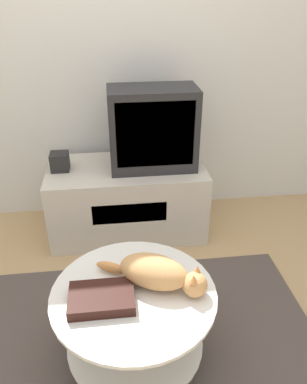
% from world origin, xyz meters
% --- Properties ---
extents(ground_plane, '(12.00, 12.00, 0.00)m').
position_xyz_m(ground_plane, '(0.00, 0.00, 0.00)').
color(ground_plane, tan).
extents(wall_back, '(8.00, 0.05, 2.60)m').
position_xyz_m(wall_back, '(0.00, 1.47, 1.30)').
color(wall_back, silver).
rests_on(wall_back, ground_plane).
extents(rug, '(2.01, 1.34, 0.02)m').
position_xyz_m(rug, '(0.00, 0.00, 0.01)').
color(rug, '#4C423D').
rests_on(rug, ground_plane).
extents(tv_stand, '(1.08, 0.55, 0.51)m').
position_xyz_m(tv_stand, '(0.09, 1.11, 0.26)').
color(tv_stand, beige).
rests_on(tv_stand, ground_plane).
extents(tv, '(0.57, 0.30, 0.54)m').
position_xyz_m(tv, '(0.27, 1.10, 0.78)').
color(tv, '#232326').
rests_on(tv, tv_stand).
extents(speaker, '(0.12, 0.12, 0.12)m').
position_xyz_m(speaker, '(-0.35, 1.13, 0.57)').
color(speaker, black).
rests_on(speaker, tv_stand).
extents(coffee_table, '(0.73, 0.73, 0.41)m').
position_xyz_m(coffee_table, '(0.06, 0.00, 0.28)').
color(coffee_table, '#B2B2B7').
rests_on(coffee_table, rug).
extents(dvd_box, '(0.28, 0.19, 0.05)m').
position_xyz_m(dvd_box, '(-0.08, -0.04, 0.46)').
color(dvd_box, black).
rests_on(dvd_box, coffee_table).
extents(cat, '(0.49, 0.30, 0.15)m').
position_xyz_m(cat, '(0.17, 0.04, 0.50)').
color(cat, tan).
rests_on(cat, coffee_table).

